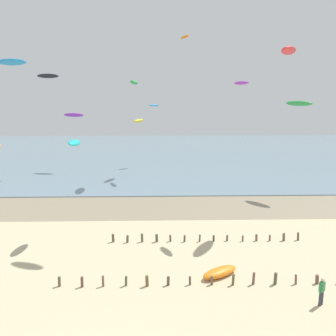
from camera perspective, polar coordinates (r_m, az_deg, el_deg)
The scene contains 17 objects.
wet_sand_strip at distance 39.42m, azimuth -4.98°, elevation -6.34°, with size 120.00×8.57×0.01m, color gray.
sea at distance 77.73m, azimuth -3.24°, elevation 2.48°, with size 160.00×70.00×0.10m, color slate.
groyne_mid at distance 24.06m, azimuth 5.91°, elevation -17.50°, with size 18.33×0.34×0.83m.
groyne_far at distance 30.46m, azimuth 5.10°, elevation -11.14°, with size 15.87×0.36×0.73m.
person_mid_beach at distance 23.47m, azimuth 23.49°, elevation -17.64°, with size 0.46×0.40×1.71m.
grounded_kite at distance 25.26m, azimuth 8.33°, elevation -16.23°, with size 2.83×1.02×0.57m, color orange.
kite_aloft_0 at distance 40.45m, azimuth -23.87°, elevation 15.33°, with size 3.10×0.99×0.50m, color #2384D1.
kite_aloft_1 at distance 45.60m, azimuth 20.32°, elevation 9.72°, with size 3.43×1.10×0.55m, color green.
kite_aloft_2 at distance 53.36m, azimuth -4.76°, elevation 7.58°, with size 3.04×0.97×0.49m, color yellow.
kite_aloft_3 at distance 34.55m, azimuth 18.84°, elevation 17.45°, with size 3.55×1.14×0.57m, color red.
kite_aloft_4 at distance 57.92m, azimuth -18.76°, elevation 13.85°, with size 3.22×1.03×0.51m, color black.
kite_aloft_6 at distance 49.58m, azimuth -5.49°, elevation 13.55°, with size 3.31×1.06×0.53m, color green.
kite_aloft_7 at distance 55.85m, azimuth 2.73°, elevation 20.34°, with size 2.63×0.84×0.42m, color orange.
kite_aloft_9 at distance 31.61m, azimuth 11.74°, elevation 13.26°, with size 1.96×0.63×0.31m, color purple.
kite_aloft_10 at distance 59.89m, azimuth -14.92°, elevation 8.24°, with size 3.39×1.08×0.54m, color purple.
kite_aloft_11 at distance 30.61m, azimuth -14.83°, elevation 3.96°, with size 2.40×0.77×0.38m, color #19B2B7.
kite_aloft_13 at distance 62.30m, azimuth -2.25°, elevation 10.04°, with size 2.02×0.65×0.32m, color #2384D1.
Camera 1 is at (2.46, -12.03, 11.90)m, focal length 37.89 mm.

